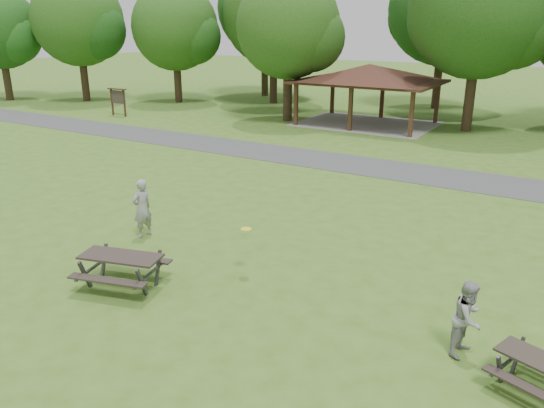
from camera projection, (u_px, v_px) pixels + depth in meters
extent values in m
plane|color=#3E671D|center=(151.00, 294.00, 12.80)|extent=(160.00, 160.00, 0.00)
cube|color=#414143|center=(367.00, 166.00, 24.12)|extent=(120.00, 3.20, 0.02)
cube|color=#3A2315|center=(296.00, 105.00, 33.38)|extent=(0.22, 0.22, 2.60)
cube|color=#321A12|center=(332.00, 95.00, 37.75)|extent=(0.22, 0.22, 2.60)
cube|color=#362213|center=(350.00, 109.00, 31.56)|extent=(0.22, 0.22, 2.60)
cube|color=#371C14|center=(382.00, 99.00, 35.93)|extent=(0.22, 0.22, 2.60)
cube|color=#3D2416|center=(411.00, 115.00, 29.75)|extent=(0.22, 0.22, 2.60)
cube|color=#3C2015|center=(437.00, 103.00, 34.12)|extent=(0.22, 0.22, 2.60)
cube|color=#382016|center=(369.00, 82.00, 33.30)|extent=(8.60, 6.60, 0.16)
pyramid|color=#381E16|center=(369.00, 72.00, 33.11)|extent=(7.01, 7.01, 1.00)
cube|color=gray|center=(366.00, 124.00, 34.17)|extent=(8.40, 6.40, 0.03)
cube|color=#352113|center=(112.00, 102.00, 37.15)|extent=(0.10, 0.10, 1.80)
cube|color=#322112|center=(124.00, 104.00, 36.57)|extent=(0.10, 0.10, 1.80)
cube|color=#2F2822|center=(118.00, 97.00, 36.73)|extent=(1.40, 0.06, 0.90)
cube|color=black|center=(117.00, 89.00, 36.55)|extent=(1.60, 0.30, 0.06)
cylinder|color=black|center=(85.00, 78.00, 43.71)|extent=(0.60, 0.60, 3.67)
sphere|color=#1F4B15|center=(78.00, 20.00, 42.23)|extent=(7.20, 7.20, 7.20)
sphere|color=#133F12|center=(96.00, 30.00, 41.92)|extent=(4.68, 4.68, 4.68)
sphere|color=#154012|center=(65.00, 27.00, 42.95)|extent=(4.32, 4.32, 4.32)
cylinder|color=#322016|center=(178.00, 81.00, 43.17)|extent=(0.60, 0.60, 3.32)
sphere|color=#204C15|center=(175.00, 27.00, 41.80)|extent=(6.80, 6.80, 6.80)
sphere|color=#194714|center=(193.00, 36.00, 41.52)|extent=(4.42, 4.42, 4.42)
sphere|color=#1E4714|center=(160.00, 33.00, 42.47)|extent=(4.08, 4.08, 4.08)
cylinder|color=black|center=(273.00, 79.00, 42.49)|extent=(0.60, 0.60, 3.85)
sphere|color=#1D4313|center=(273.00, 15.00, 40.91)|extent=(7.80, 7.80, 7.80)
sphere|color=#174012|center=(295.00, 25.00, 40.55)|extent=(5.07, 5.07, 5.07)
sphere|color=#164814|center=(255.00, 23.00, 41.70)|extent=(4.68, 4.68, 4.68)
cylinder|color=black|center=(288.00, 94.00, 34.84)|extent=(0.60, 0.60, 3.50)
sphere|color=#204A15|center=(288.00, 26.00, 33.46)|extent=(6.60, 6.60, 6.60)
sphere|color=#1B4212|center=(311.00, 37.00, 33.19)|extent=(4.29, 4.29, 4.29)
sphere|color=#164714|center=(269.00, 34.00, 34.11)|extent=(3.96, 3.96, 3.96)
cylinder|color=#302015|center=(470.00, 97.00, 31.39)|extent=(0.60, 0.60, 4.02)
sphere|color=#1B4413|center=(480.00, 7.00, 29.76)|extent=(8.00, 8.00, 8.00)
sphere|color=#1B4212|center=(514.00, 22.00, 29.38)|extent=(5.20, 5.20, 5.20)
sphere|color=#164614|center=(449.00, 18.00, 30.58)|extent=(4.80, 4.80, 4.80)
cylinder|color=#2E2114|center=(265.00, 70.00, 46.70)|extent=(0.60, 0.60, 4.38)
sphere|color=#184714|center=(264.00, 8.00, 45.02)|extent=(8.00, 8.00, 8.00)
sphere|color=#1C4814|center=(284.00, 18.00, 44.64)|extent=(5.20, 5.20, 5.20)
sphere|color=#123F12|center=(248.00, 15.00, 45.83)|extent=(4.80, 4.80, 4.80)
cylinder|color=black|center=(437.00, 81.00, 39.80)|extent=(0.60, 0.60, 4.13)
sphere|color=#144614|center=(445.00, 9.00, 38.16)|extent=(8.00, 8.00, 8.00)
sphere|color=#193E11|center=(470.00, 21.00, 37.78)|extent=(5.20, 5.20, 5.20)
sphere|color=#173F12|center=(421.00, 18.00, 38.97)|extent=(4.80, 4.80, 4.80)
cylinder|color=#322216|center=(7.00, 80.00, 44.28)|extent=(0.60, 0.60, 3.32)
sphere|color=#154914|center=(15.00, 37.00, 42.70)|extent=(4.16, 4.16, 4.16)
cube|color=#2A221E|center=(121.00, 256.00, 12.91)|extent=(2.12, 1.29, 0.05)
cube|color=#29221E|center=(107.00, 280.00, 12.42)|extent=(1.99, 0.81, 0.04)
cube|color=#2B231F|center=(135.00, 258.00, 13.62)|extent=(1.99, 0.81, 0.04)
cube|color=#3B3B3D|center=(85.00, 275.00, 12.86)|extent=(0.18, 0.42, 0.86)
cube|color=#474749|center=(104.00, 261.00, 13.62)|extent=(0.18, 0.42, 0.86)
cube|color=#464648|center=(95.00, 267.00, 13.23)|extent=(0.50, 1.57, 0.05)
cube|color=#3B3B3E|center=(142.00, 283.00, 12.47)|extent=(0.18, 0.42, 0.86)
cube|color=#39393B|center=(158.00, 268.00, 13.23)|extent=(0.18, 0.42, 0.86)
cube|color=#404043|center=(150.00, 274.00, 12.84)|extent=(0.50, 1.57, 0.05)
cube|color=black|center=(530.00, 389.00, 8.89)|extent=(1.60, 0.74, 0.04)
cube|color=#38393B|center=(500.00, 370.00, 9.47)|extent=(0.16, 0.34, 0.70)
cube|color=#38383A|center=(518.00, 355.00, 9.88)|extent=(0.16, 0.34, 0.70)
cube|color=#39393C|center=(509.00, 361.00, 9.67)|extent=(0.47, 1.26, 0.04)
cylinder|color=yellow|center=(246.00, 229.00, 13.43)|extent=(0.30, 0.30, 0.02)
imported|color=gray|center=(142.00, 208.00, 15.95)|extent=(0.52, 0.71, 1.81)
imported|color=#979799|center=(468.00, 318.00, 10.27)|extent=(0.73, 0.86, 1.55)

